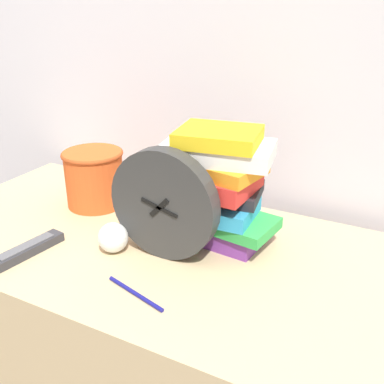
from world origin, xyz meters
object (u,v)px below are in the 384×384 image
object	(u,v)px
pen	(135,293)
desk_clock	(164,204)
tv_remote	(27,250)
book_stack	(219,186)
basket	(94,176)
crumpled_paper_ball	(113,237)

from	to	relation	value
pen	desk_clock	bearing A→B (deg)	99.19
tv_remote	pen	distance (m)	0.30
book_stack	basket	bearing A→B (deg)	176.45
book_stack	pen	world-z (taller)	book_stack
tv_remote	desk_clock	bearing A→B (deg)	27.35
desk_clock	basket	distance (m)	0.33
desk_clock	basket	xyz separation A→B (m)	(-0.30, 0.14, -0.04)
desk_clock	pen	bearing A→B (deg)	-80.81
basket	book_stack	bearing A→B (deg)	-3.55
pen	tv_remote	bearing A→B (deg)	177.57
desk_clock	tv_remote	distance (m)	0.32
crumpled_paper_ball	pen	distance (m)	0.18
basket	crumpled_paper_ball	world-z (taller)	basket
pen	book_stack	bearing A→B (deg)	79.82
desk_clock	pen	distance (m)	0.19
desk_clock	basket	bearing A→B (deg)	154.95
desk_clock	book_stack	distance (m)	0.14
basket	crumpled_paper_ball	bearing A→B (deg)	-43.17
pen	basket	bearing A→B (deg)	137.98
book_stack	pen	bearing A→B (deg)	-100.18
desk_clock	crumpled_paper_ball	xyz separation A→B (m)	(-0.11, -0.04, -0.09)
desk_clock	crumpled_paper_ball	size ratio (longest dim) A/B	3.63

